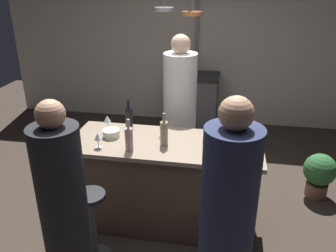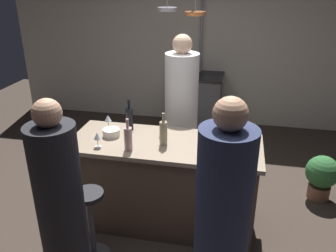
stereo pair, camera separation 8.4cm
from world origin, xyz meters
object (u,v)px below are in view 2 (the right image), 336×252
(guest_right, at_px, (222,229))
(bar_stool_right, at_px, (217,240))
(wine_bottle_amber, at_px, (237,139))
(bar_stool_left, at_px, (91,222))
(wine_bottle_white, at_px, (163,133))
(wine_glass_near_right_guest, at_px, (97,136))
(mixing_bowl_blue, at_px, (212,142))
(pepper_mill, at_px, (230,125))
(wine_bottle_rose, at_px, (128,138))
(wine_glass_by_chef, at_px, (162,126))
(mixing_bowl_ceramic, at_px, (111,133))
(chef, at_px, (181,118))
(wine_bottle_dark, at_px, (129,118))
(guest_left, at_px, (62,212))
(potted_plant, at_px, (322,175))
(stove_range, at_px, (197,102))
(wine_glass_near_left_guest, at_px, (108,119))

(guest_right, bearing_deg, bar_stool_right, 95.30)
(wine_bottle_amber, bearing_deg, bar_stool_left, -154.20)
(wine_bottle_white, height_order, wine_glass_near_right_guest, wine_bottle_white)
(bar_stool_right, xyz_separation_m, mixing_bowl_blue, (-0.12, 0.65, 0.56))
(pepper_mill, relative_size, wine_bottle_rose, 0.71)
(wine_glass_by_chef, xyz_separation_m, mixing_bowl_ceramic, (-0.48, -0.10, -0.07))
(chef, distance_m, mixing_bowl_ceramic, 0.97)
(bar_stool_right, distance_m, mixing_bowl_ceramic, 1.39)
(pepper_mill, height_order, wine_bottle_amber, wine_bottle_amber)
(chef, distance_m, wine_bottle_amber, 1.09)
(guest_right, bearing_deg, mixing_bowl_ceramic, 138.06)
(bar_stool_right, bearing_deg, chef, 110.86)
(chef, relative_size, wine_bottle_rose, 5.94)
(bar_stool_left, distance_m, pepper_mill, 1.55)
(wine_glass_near_right_guest, height_order, mixing_bowl_blue, wine_glass_near_right_guest)
(wine_glass_near_right_guest, bearing_deg, wine_bottle_amber, 7.82)
(guest_right, height_order, wine_bottle_rose, guest_right)
(pepper_mill, height_order, wine_glass_near_right_guest, pepper_mill)
(bar_stool_left, relative_size, wine_glass_by_chef, 4.66)
(wine_bottle_dark, bearing_deg, guest_left, -97.15)
(wine_bottle_amber, bearing_deg, bar_stool_right, -99.57)
(wine_bottle_rose, bearing_deg, potted_plant, 26.85)
(guest_left, relative_size, pepper_mill, 7.72)
(wine_bottle_rose, bearing_deg, stove_range, 83.97)
(wine_bottle_white, xyz_separation_m, mixing_bowl_ceramic, (-0.53, 0.08, -0.08))
(wine_bottle_white, relative_size, mixing_bowl_blue, 1.66)
(stove_range, xyz_separation_m, mixing_bowl_blue, (0.44, -2.42, 0.48))
(wine_glass_near_right_guest, xyz_separation_m, mixing_bowl_ceramic, (0.04, 0.25, -0.07))
(bar_stool_left, height_order, guest_left, guest_left)
(wine_glass_near_left_guest, bearing_deg, wine_glass_near_right_guest, -82.37)
(bar_stool_left, relative_size, mixing_bowl_ceramic, 4.19)
(bar_stool_right, bearing_deg, pepper_mill, 89.03)
(wine_bottle_amber, distance_m, mixing_bowl_ceramic, 1.20)
(bar_stool_right, bearing_deg, stove_range, 100.41)
(wine_glass_by_chef, bearing_deg, wine_glass_near_right_guest, -146.47)
(chef, xyz_separation_m, wine_glass_by_chef, (-0.07, -0.69, 0.18))
(wine_glass_near_left_guest, bearing_deg, guest_left, -86.64)
(bar_stool_right, distance_m, wine_glass_near_right_guest, 1.36)
(guest_left, xyz_separation_m, mixing_bowl_blue, (1.00, 1.02, 0.18))
(wine_glass_near_right_guest, xyz_separation_m, wine_glass_by_chef, (0.52, 0.34, 0.00))
(bar_stool_right, relative_size, pepper_mill, 3.24)
(stove_range, height_order, chef, chef)
(wine_bottle_rose, bearing_deg, wine_glass_by_chef, 56.01)
(guest_left, xyz_separation_m, bar_stool_right, (1.12, 0.36, -0.38))
(wine_bottle_dark, distance_m, wine_bottle_rose, 0.45)
(chef, height_order, bar_stool_left, chef)
(guest_left, bearing_deg, wine_glass_by_chef, 65.42)
(wine_bottle_amber, relative_size, wine_glass_near_right_guest, 2.07)
(mixing_bowl_ceramic, bearing_deg, wine_glass_near_left_guest, 118.77)
(guest_right, height_order, wine_bottle_dark, guest_right)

